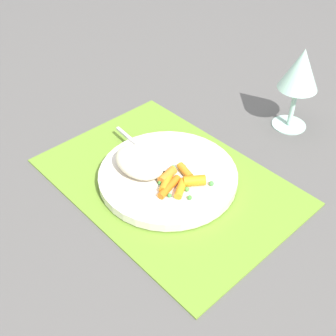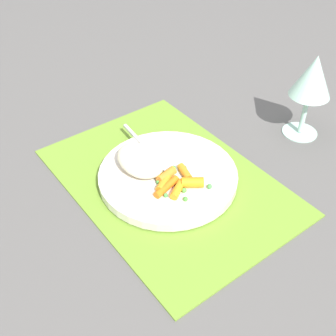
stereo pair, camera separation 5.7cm
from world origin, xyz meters
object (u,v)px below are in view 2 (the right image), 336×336
rice_mound (140,160)px  wine_glass (313,79)px  plate (168,176)px  carrot_portion (176,181)px  fork (155,157)px

rice_mound → wine_glass: bearing=76.3°
plate → carrot_portion: size_ratio=2.80×
fork → wine_glass: bearing=73.6°
carrot_portion → plate: bearing=165.7°
rice_mound → wine_glass: size_ratio=0.59×
plate → fork: size_ratio=1.26×
plate → fork: bearing=175.0°
carrot_portion → wine_glass: 0.33m
plate → wine_glass: (0.04, 0.30, 0.11)m
plate → rice_mound: 0.06m
carrot_portion → fork: carrot_portion is taller
wine_glass → plate: bearing=-98.1°
fork → wine_glass: wine_glass is taller
fork → carrot_portion: bearing=-9.0°
carrot_portion → fork: bearing=171.0°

